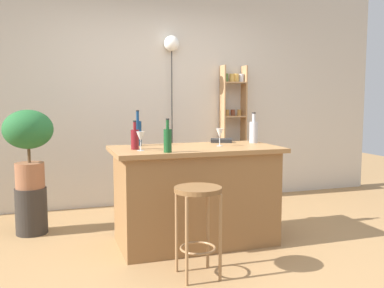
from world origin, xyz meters
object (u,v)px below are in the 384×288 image
(bottle_olive_oil, at_px, (138,132))
(wine_glass_center, at_px, (220,133))
(spice_shelf, at_px, (233,135))
(bottle_soda_blue, at_px, (168,140))
(plant_stool, at_px, (31,211))
(bottle_wine_red, at_px, (135,139))
(wine_glass_left, at_px, (140,137))
(bar_stool, at_px, (198,210))
(pendant_globe_light, at_px, (172,47))
(potted_plant, at_px, (28,139))
(cookbook, at_px, (221,141))
(bottle_vinegar, at_px, (254,131))

(bottle_olive_oil, relative_size, wine_glass_center, 2.02)
(spice_shelf, xyz_separation_m, bottle_soda_blue, (-1.37, -1.78, 0.15))
(plant_stool, relative_size, wine_glass_center, 2.79)
(bottle_wine_red, bearing_deg, wine_glass_left, -76.73)
(bar_stool, height_order, bottle_olive_oil, bottle_olive_oil)
(bottle_wine_red, bearing_deg, bar_stool, -65.95)
(wine_glass_center, bearing_deg, bottle_olive_oil, 158.80)
(pendant_globe_light, bearing_deg, spice_shelf, -3.37)
(bottle_wine_red, height_order, wine_glass_left, bottle_wine_red)
(potted_plant, distance_m, wine_glass_center, 1.85)
(bottle_wine_red, bearing_deg, pendant_globe_light, 63.46)
(plant_stool, height_order, cookbook, cookbook)
(bottle_wine_red, relative_size, bottle_olive_oil, 0.75)
(bottle_vinegar, bearing_deg, cookbook, 151.83)
(bar_stool, height_order, bottle_vinegar, bottle_vinegar)
(bar_stool, height_order, cookbook, cookbook)
(bottle_vinegar, bearing_deg, wine_glass_left, -167.09)
(potted_plant, xyz_separation_m, wine_glass_center, (1.69, -0.76, 0.07))
(bottle_olive_oil, relative_size, bottle_vinegar, 1.10)
(bottle_soda_blue, distance_m, pendant_globe_light, 2.14)
(plant_stool, relative_size, bottle_olive_oil, 1.38)
(bottle_wine_red, relative_size, wine_glass_left, 1.52)
(plant_stool, bearing_deg, wine_glass_center, -24.15)
(bar_stool, height_order, bottle_soda_blue, bottle_soda_blue)
(bottle_wine_red, bearing_deg, plant_stool, 139.53)
(spice_shelf, relative_size, bottle_vinegar, 5.80)
(bottle_olive_oil, bearing_deg, plant_stool, 153.79)
(plant_stool, xyz_separation_m, pendant_globe_light, (1.67, 0.78, 1.74))
(bottle_wine_red, bearing_deg, potted_plant, 139.53)
(bottle_olive_oil, xyz_separation_m, wine_glass_left, (-0.06, -0.40, -0.01))
(wine_glass_left, bearing_deg, bottle_wine_red, 103.27)
(bar_stool, relative_size, potted_plant, 0.89)
(bar_stool, distance_m, pendant_globe_light, 2.73)
(wine_glass_center, bearing_deg, bottle_wine_red, -179.52)
(bottle_vinegar, distance_m, wine_glass_center, 0.45)
(plant_stool, distance_m, pendant_globe_light, 2.53)
(wine_glass_left, bearing_deg, potted_plant, 136.45)
(wine_glass_left, distance_m, wine_glass_center, 0.78)
(spice_shelf, bearing_deg, bar_stool, -119.61)
(plant_stool, height_order, pendant_globe_light, pendant_globe_light)
(bar_stool, distance_m, spice_shelf, 2.58)
(plant_stool, bearing_deg, spice_shelf, 16.36)
(bar_stool, bearing_deg, spice_shelf, 60.39)
(bottle_soda_blue, bearing_deg, bar_stool, -76.15)
(bottle_wine_red, bearing_deg, cookbook, 18.44)
(plant_stool, distance_m, bottle_olive_oil, 1.35)
(bottle_soda_blue, bearing_deg, potted_plant, 136.63)
(potted_plant, relative_size, pendant_globe_light, 0.36)
(cookbook, distance_m, pendant_globe_light, 1.63)
(potted_plant, height_order, bottle_soda_blue, potted_plant)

